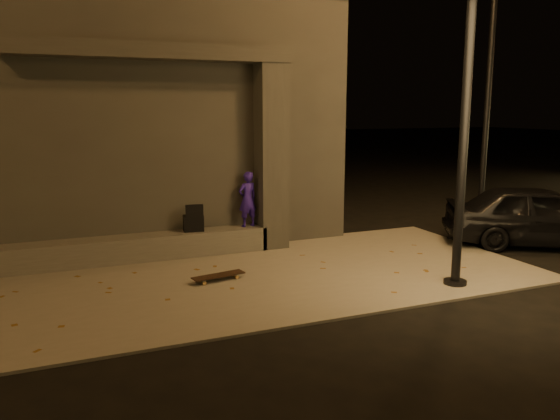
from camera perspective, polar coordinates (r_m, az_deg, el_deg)
name	(u,v)px	position (r m, az deg, el deg)	size (l,w,h in m)	color
ground	(255,328)	(7.22, -2.60, -12.21)	(120.00, 120.00, 0.00)	black
sidewalk	(214,282)	(9.00, -6.96, -7.45)	(11.00, 4.40, 0.04)	slate
building	(113,117)	(12.82, -17.08, 9.27)	(9.00, 5.10, 5.22)	#3B3836
ledge	(107,251)	(10.36, -17.66, -4.07)	(6.00, 0.55, 0.45)	#595651
column	(271,158)	(10.80, -0.94, 5.50)	(0.55, 0.55, 3.60)	#3B3836
canopy	(154,52)	(10.26, -13.05, 15.82)	(5.00, 0.70, 0.28)	#3B3836
skateboarder	(248,199)	(10.73, -3.41, 1.13)	(0.40, 0.26, 1.09)	#2B1797
backpack	(193,222)	(10.50, -9.04, -1.22)	(0.40, 0.29, 0.53)	black
skateboard	(218,276)	(8.97, -6.45, -6.85)	(0.90, 0.38, 0.10)	black
street_lamp_0	(471,28)	(8.86, 19.29, 17.52)	(0.36, 0.36, 6.95)	black
street_lamp_2	(492,30)	(14.07, 21.32, 17.13)	(0.36, 0.36, 8.14)	black
car_a	(540,216)	(12.34, 25.50, -0.55)	(1.50, 3.73, 1.27)	black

